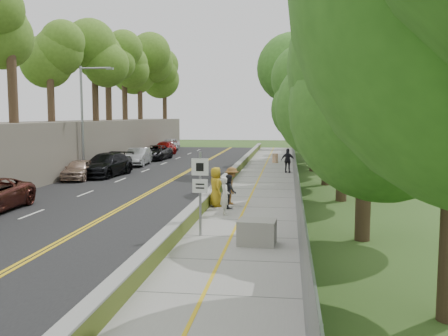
% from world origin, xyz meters
% --- Properties ---
extents(ground, '(140.00, 140.00, 0.00)m').
position_xyz_m(ground, '(0.00, 0.00, 0.00)').
color(ground, '#33511E').
rests_on(ground, ground).
extents(road, '(11.20, 66.00, 0.04)m').
position_xyz_m(road, '(-5.40, 15.00, 0.02)').
color(road, black).
rests_on(road, ground).
extents(sidewalk, '(4.20, 66.00, 0.05)m').
position_xyz_m(sidewalk, '(2.55, 15.00, 0.03)').
color(sidewalk, gray).
rests_on(sidewalk, ground).
extents(jersey_barrier, '(0.42, 66.00, 0.60)m').
position_xyz_m(jersey_barrier, '(0.25, 15.00, 0.30)').
color(jersey_barrier, '#BDEB34').
rests_on(jersey_barrier, ground).
extents(rock_embankment, '(5.00, 66.00, 4.00)m').
position_xyz_m(rock_embankment, '(-13.50, 15.00, 2.00)').
color(rock_embankment, '#595147').
rests_on(rock_embankment, ground).
extents(chainlink_fence, '(0.04, 66.00, 2.00)m').
position_xyz_m(chainlink_fence, '(4.65, 15.00, 1.00)').
color(chainlink_fence, slate).
rests_on(chainlink_fence, ground).
extents(trees_embankment, '(6.40, 66.00, 13.00)m').
position_xyz_m(trees_embankment, '(-13.00, 15.00, 10.50)').
color(trees_embankment, '#568625').
rests_on(trees_embankment, rock_embankment).
extents(trees_fenceside, '(7.00, 66.00, 14.00)m').
position_xyz_m(trees_fenceside, '(7.00, 15.00, 7.00)').
color(trees_fenceside, '#418128').
rests_on(trees_fenceside, ground).
extents(streetlight, '(2.52, 0.22, 8.00)m').
position_xyz_m(streetlight, '(-10.46, 14.00, 4.64)').
color(streetlight, gray).
rests_on(streetlight, ground).
extents(signpost, '(0.62, 0.09, 3.10)m').
position_xyz_m(signpost, '(1.05, -3.02, 1.96)').
color(signpost, gray).
rests_on(signpost, sidewalk).
extents(construction_barrel, '(0.53, 0.53, 0.88)m').
position_xyz_m(construction_barrel, '(3.00, 25.89, 0.49)').
color(construction_barrel, orange).
rests_on(construction_barrel, sidewalk).
extents(concrete_block, '(1.35, 1.05, 0.85)m').
position_xyz_m(concrete_block, '(3.20, -4.00, 0.48)').
color(concrete_block, gray).
rests_on(concrete_block, sidewalk).
extents(car_3, '(2.92, 5.98, 1.67)m').
position_xyz_m(car_3, '(-9.00, 14.09, 0.88)').
color(car_3, black).
rests_on(car_3, road).
extents(car_4, '(2.09, 4.29, 1.41)m').
position_xyz_m(car_4, '(-10.15, 11.99, 0.75)').
color(car_4, tan).
rests_on(car_4, road).
extents(car_5, '(1.99, 4.80, 1.55)m').
position_xyz_m(car_5, '(-9.00, 21.88, 0.81)').
color(car_5, '#A2A4AA').
rests_on(car_5, road).
extents(car_6, '(2.62, 5.29, 1.44)m').
position_xyz_m(car_6, '(-9.00, 27.67, 0.76)').
color(car_6, black).
rests_on(car_6, road).
extents(car_7, '(2.07, 5.07, 1.47)m').
position_xyz_m(car_7, '(-9.54, 33.39, 0.78)').
color(car_7, maroon).
rests_on(car_7, road).
extents(car_8, '(2.28, 4.92, 1.63)m').
position_xyz_m(car_8, '(-10.60, 39.77, 0.86)').
color(car_8, silver).
rests_on(car_8, road).
extents(painter_0, '(0.93, 1.10, 1.92)m').
position_xyz_m(painter_0, '(0.75, 2.94, 1.01)').
color(painter_0, gold).
rests_on(painter_0, sidewalk).
extents(painter_1, '(0.57, 0.71, 1.70)m').
position_xyz_m(painter_1, '(1.45, 1.00, 0.90)').
color(painter_1, silver).
rests_on(painter_1, sidewalk).
extents(painter_2, '(0.87, 0.97, 1.62)m').
position_xyz_m(painter_2, '(1.45, 2.59, 0.86)').
color(painter_2, black).
rests_on(painter_2, sidewalk).
extents(painter_3, '(0.87, 1.30, 1.86)m').
position_xyz_m(painter_3, '(1.45, 3.67, 0.98)').
color(painter_3, brown).
rests_on(painter_3, sidewalk).
extents(person_far, '(1.17, 0.66, 1.88)m').
position_xyz_m(person_far, '(4.20, 17.84, 0.99)').
color(person_far, black).
rests_on(person_far, sidewalk).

